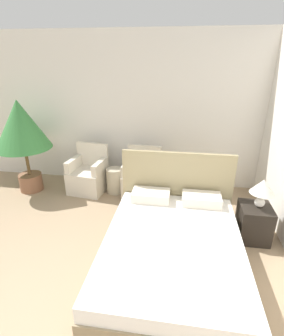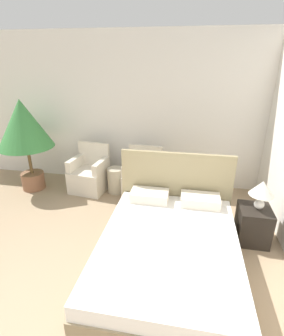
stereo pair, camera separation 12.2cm
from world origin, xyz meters
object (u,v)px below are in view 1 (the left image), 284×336
potted_palm (21,129)px  side_table (115,181)px  armchair_near_window_left (88,177)px  bed (172,249)px  armchair_near_window_right (142,180)px  table_lamp (263,188)px  nightstand (254,223)px

potted_palm → side_table: potted_palm is taller
armchair_near_window_left → side_table: (0.52, 0.01, -0.05)m
bed → armchair_near_window_right: size_ratio=2.42×
armchair_near_window_left → potted_palm: (-1.13, -0.14, 0.94)m
armchair_near_window_left → side_table: 0.53m
potted_palm → armchair_near_window_right: bearing=3.7°
armchair_near_window_right → table_lamp: (1.80, -1.05, 0.51)m
armchair_near_window_left → nightstand: 3.01m
potted_palm → table_lamp: (3.98, -0.91, -0.43)m
bed → side_table: 2.17m
armchair_near_window_left → table_lamp: size_ratio=2.19×
armchair_near_window_left → side_table: armchair_near_window_left is taller
armchair_near_window_right → table_lamp: table_lamp is taller
bed → armchair_near_window_left: bearing=133.4°
table_lamp → armchair_near_window_right: bearing=149.8°
nightstand → table_lamp: bearing=18.0°
armchair_near_window_left → potted_palm: potted_palm is taller
bed → armchair_near_window_right: (-0.66, 1.80, 0.02)m
bed → nightstand: (1.12, 0.75, -0.01)m
bed → potted_palm: size_ratio=1.25×
bed → armchair_near_window_right: bearing=110.0°
bed → side_table: bearing=123.1°
armchair_near_window_left → armchair_near_window_right: size_ratio=1.00×
armchair_near_window_right → potted_palm: (-2.18, -0.14, 0.94)m
armchair_near_window_right → table_lamp: 2.15m
armchair_near_window_left → potted_palm: 1.48m
potted_palm → table_lamp: bearing=-12.8°
nightstand → armchair_near_window_left: bearing=159.5°
armchair_near_window_left → side_table: bearing=8.5°
potted_palm → side_table: (1.66, 0.15, -0.99)m
potted_palm → nightstand: size_ratio=3.38×
potted_palm → bed: bearing=-30.4°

